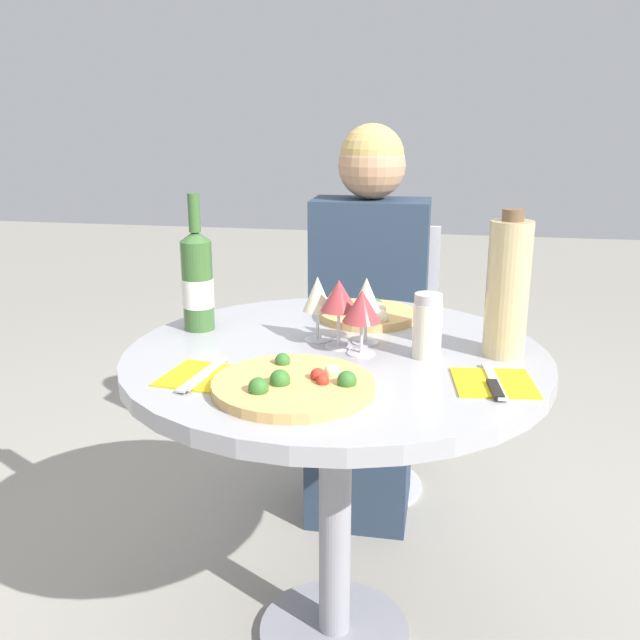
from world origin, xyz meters
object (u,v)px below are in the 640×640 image
chair_behind_diner (370,362)px  pizza_large (294,385)px  seated_diner (366,337)px  tall_carafe (508,288)px  dining_table (336,401)px  wine_bottle (197,281)px

chair_behind_diner → pizza_large: size_ratio=2.85×
seated_diner → tall_carafe: seated_diner is taller
dining_table → tall_carafe: 0.44m
dining_table → pizza_large: pizza_large is taller
pizza_large → tall_carafe: (0.39, 0.28, 0.13)m
wine_bottle → tall_carafe: 0.70m
dining_table → pizza_large: size_ratio=3.02×
chair_behind_diner → seated_diner: (-0.00, -0.14, 0.13)m
dining_table → chair_behind_diner: (-0.01, 0.81, -0.20)m
tall_carafe → pizza_large: bearing=-144.8°
dining_table → wine_bottle: bearing=163.1°
seated_diner → chair_behind_diner: bearing=-90.0°
dining_table → seated_diner: seated_diner is taller
chair_behind_diner → tall_carafe: size_ratio=2.79×
chair_behind_diner → pizza_large: chair_behind_diner is taller
chair_behind_diner → tall_carafe: bearing=115.6°
wine_bottle → tall_carafe: (0.70, -0.06, 0.03)m
wine_bottle → seated_diner: bearing=59.4°
wine_bottle → tall_carafe: bearing=-5.2°
seated_diner → wine_bottle: bearing=59.4°
seated_diner → wine_bottle: size_ratio=3.75×
dining_table → tall_carafe: bearing=6.6°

